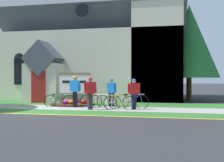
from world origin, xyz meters
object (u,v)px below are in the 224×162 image
Objects in this scene: bicycle_red at (59,100)px; cyclist_in_orange_jersey at (90,91)px; bicycle_white at (105,101)px; cyclist_in_blue_jersey at (134,92)px; bicycle_blue at (132,101)px; cyclist_in_green_jersey at (112,90)px; cyclist_in_yellow_jersey at (75,89)px; roadside_conifer at (189,41)px; bicycle_green at (94,100)px; church_sign at (74,84)px; bicycle_orange at (120,103)px.

cyclist_in_orange_jersey is at bearing -26.40° from bicycle_red.
bicycle_white is 1.68m from cyclist_in_blue_jersey.
bicycle_red is 1.02× the size of cyclist_in_orange_jersey.
cyclist_in_blue_jersey is at bearing -72.48° from bicycle_blue.
cyclist_in_yellow_jersey reaches higher than cyclist_in_green_jersey.
bicycle_blue is 1.14× the size of cyclist_in_blue_jersey.
cyclist_in_blue_jersey is at bearing -116.90° from roadside_conifer.
bicycle_red is 1.07× the size of cyclist_in_green_jersey.
cyclist_in_orange_jersey is at bearing -83.08° from bicycle_green.
bicycle_red is at bearing 173.72° from bicycle_white.
church_sign is at bearing 152.91° from cyclist_in_blue_jersey.
roadside_conifer is (7.62, 5.99, 3.95)m from bicycle_red.
cyclist_in_green_jersey is 0.96× the size of cyclist_in_orange_jersey.
church_sign is at bearing 124.27° from cyclist_in_orange_jersey.
cyclist_in_orange_jersey is at bearing -38.50° from cyclist_in_yellow_jersey.
bicycle_green is at bearing -134.69° from roadside_conifer.
cyclist_in_blue_jersey is 3.34m from cyclist_in_yellow_jersey.
bicycle_white is at bearing 152.30° from bicycle_orange.
bicycle_blue is at bearing 14.16° from bicycle_white.
church_sign is 1.23× the size of bicycle_red.
roadside_conifer is (3.30, 6.51, 3.39)m from cyclist_in_blue_jersey.
bicycle_red is (-0.39, -1.49, -0.91)m from church_sign.
cyclist_in_green_jersey is at bearing 22.16° from cyclist_in_yellow_jersey.
cyclist_in_yellow_jersey is (-1.13, 0.90, 0.07)m from cyclist_in_orange_jersey.
bicycle_red is 1.07× the size of cyclist_in_blue_jersey.
cyclist_in_green_jersey is (0.17, 0.92, 0.55)m from bicycle_white.
cyclist_in_blue_jersey is 0.91× the size of cyclist_in_yellow_jersey.
bicycle_blue is 1.13× the size of cyclist_in_green_jersey.
bicycle_green is (1.58, -1.21, -0.90)m from church_sign.
cyclist_in_blue_jersey is 1.81m from cyclist_in_green_jersey.
roadside_conifer reaches higher than cyclist_in_green_jersey.
church_sign is 0.30× the size of roadside_conifer.
bicycle_green is 1.08× the size of cyclist_in_green_jersey.
bicycle_orange is 0.97× the size of cyclist_in_yellow_jersey.
cyclist_in_orange_jersey is at bearing -55.73° from church_sign.
church_sign reaches higher than bicycle_red.
roadside_conifer is at bearing 31.90° from church_sign.
cyclist_in_blue_jersey is (1.57, -0.21, 0.55)m from bicycle_white.
bicycle_orange is 1.00m from bicycle_white.
bicycle_white is 1.13× the size of cyclist_in_blue_jersey.
church_sign reaches higher than bicycle_green.
cyclist_in_green_jersey is 0.23× the size of roadside_conifer.
bicycle_blue is 1.01× the size of bicycle_white.
bicycle_blue is 1.05× the size of bicycle_green.
cyclist_in_orange_jersey is at bearing -166.05° from cyclist_in_blue_jersey.
roadside_conifer is at bearing 45.31° from bicycle_green.
cyclist_in_yellow_jersey is at bearing 166.97° from bicycle_orange.
bicycle_green is at bearing 161.34° from cyclist_in_blue_jersey.
cyclist_in_orange_jersey is at bearing -169.05° from bicycle_orange.
cyclist_in_green_jersey is (-1.23, 0.57, 0.54)m from bicycle_blue.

